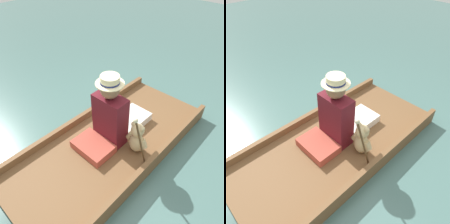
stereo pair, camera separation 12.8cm
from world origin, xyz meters
The scene contains 7 objects.
ground_plane centered at (0.00, 0.00, 0.00)m, with size 16.00×16.00×0.00m, color #476B66.
punt_boat centered at (0.00, 0.00, 0.07)m, with size 1.19×2.67×0.22m.
seat_cushion centered at (-0.06, -0.25, 0.18)m, with size 0.47×0.33×0.11m.
seated_person centered at (-0.03, 0.11, 0.46)m, with size 0.39×0.81×0.91m.
teddy_bear centered at (0.31, 0.09, 0.33)m, with size 0.30×0.17×0.42m.
wine_glass centered at (-0.43, 0.49, 0.24)m, with size 0.07×0.07×0.19m.
walking_cane centered at (0.49, -0.13, 0.61)m, with size 0.04×0.28×0.82m.
Camera 1 is at (1.27, -1.36, 2.16)m, focal length 35.00 mm.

